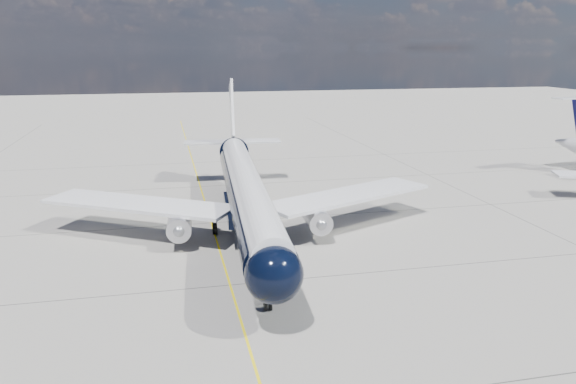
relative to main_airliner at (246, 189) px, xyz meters
name	(u,v)px	position (x,y,z in m)	size (l,w,h in m)	color
ground	(207,209)	(-2.96, 8.27, -4.00)	(320.00, 320.00, 0.00)	gray
taxiway_centerline	(211,223)	(-2.96, 3.27, -3.99)	(0.16, 160.00, 0.01)	yellow
main_airliner	(246,189)	(0.00, 0.00, 0.00)	(36.57, 44.60, 12.88)	black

